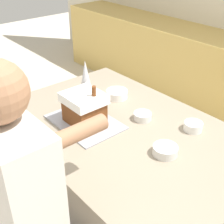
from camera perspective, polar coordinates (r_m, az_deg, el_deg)
name	(u,v)px	position (r m, az deg, el deg)	size (l,w,h in m)	color
kitchen_island	(121,188)	(2.02, 1.66, -13.78)	(1.46, 0.96, 0.92)	gray
baking_tray	(85,122)	(1.77, -4.97, -1.82)	(0.42, 0.29, 0.01)	#9E9EA8
gingerbread_house	(84,107)	(1.73, -5.10, 0.87)	(0.21, 0.20, 0.23)	brown
decorative_tree	(86,84)	(1.88, -4.87, 5.12)	(0.11, 0.11, 0.30)	silver
candy_bowl_far_right	(165,150)	(1.54, 9.60, -6.93)	(0.12, 0.12, 0.05)	silver
candy_bowl_center_rear	(143,116)	(1.80, 5.61, -0.71)	(0.10, 0.10, 0.04)	silver
candy_bowl_near_tray_left	(117,94)	(2.02, 0.90, 3.39)	(0.14, 0.14, 0.05)	white
candy_bowl_front_corner	(193,126)	(1.75, 14.63, -2.49)	(0.10, 0.10, 0.05)	white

